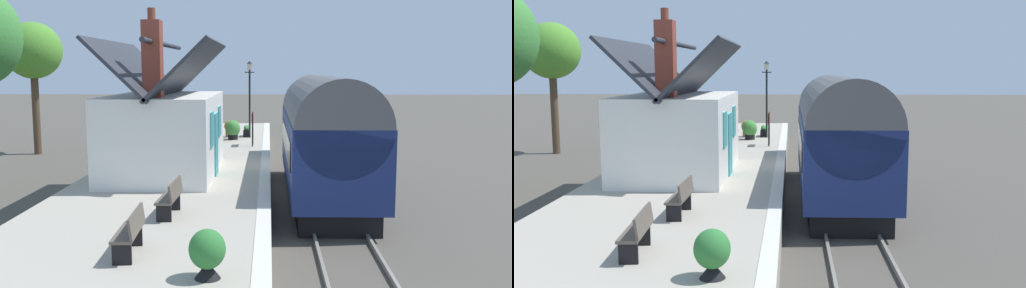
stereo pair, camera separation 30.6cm
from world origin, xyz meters
TOP-DOWN VIEW (x-y plane):
  - ground_plane at (0.00, 0.00)m, footprint 160.00×160.00m
  - platform at (0.00, 4.12)m, footprint 32.00×6.24m
  - platform_edge_coping at (0.00, 1.18)m, footprint 32.00×0.36m
  - rail_near at (0.00, -1.62)m, footprint 52.00×0.08m
  - rail_far at (0.00, -0.18)m, footprint 52.00×0.08m
  - train at (-1.56, -0.90)m, footprint 10.40×2.73m
  - station_building at (-2.10, 4.59)m, footprint 6.50×3.71m
  - bench_platform_end at (6.57, 3.62)m, footprint 1.40×0.43m
  - bench_by_lamp at (-10.61, 3.72)m, footprint 1.42×0.50m
  - bench_mid_platform at (-7.68, 3.45)m, footprint 1.41×0.47m
  - planter_edge_far at (7.32, 2.88)m, footprint 0.76×0.76m
  - planter_corner_building at (8.48, 3.14)m, footprint 0.56×0.56m
  - planter_by_door at (-11.80, 2.11)m, footprint 0.64×0.64m
  - planter_edge_near at (8.82, 5.55)m, footprint 0.38×0.38m
  - planter_bench_left at (9.65, 5.07)m, footprint 0.59×0.59m
  - planter_under_sign at (8.72, 2.24)m, footprint 0.92×0.32m
  - planter_bench_right at (2.51, 3.69)m, footprint 0.72×0.32m
  - lamp_post_platform at (8.18, 2.06)m, footprint 0.32×0.50m
  - station_sign_board at (5.06, 1.81)m, footprint 0.96×0.06m
  - tree_behind_building at (8.65, 13.52)m, footprint 2.89×3.03m

SIDE VIEW (x-z plane):
  - ground_plane at x=0.00m, z-range 0.00..0.00m
  - rail_near at x=0.00m, z-range 0.00..0.14m
  - rail_far at x=0.00m, z-range 0.00..0.14m
  - platform at x=0.00m, z-range 0.00..0.99m
  - platform_edge_coping at x=0.00m, z-range 0.99..1.00m
  - planter_bench_right at x=2.51m, z-range 0.97..1.56m
  - planter_under_sign at x=8.72m, z-range 0.97..1.57m
  - planter_edge_near at x=8.82m, z-range 0.99..1.74m
  - planter_bench_left at x=9.65m, z-range 1.02..1.84m
  - planter_by_door at x=-11.80m, z-range 1.00..1.87m
  - planter_corner_building at x=8.48m, z-range 1.01..1.88m
  - bench_platform_end at x=6.57m, z-range 1.02..1.90m
  - bench_by_lamp at x=-10.61m, z-range 1.02..1.90m
  - bench_mid_platform at x=-7.68m, z-range 1.02..1.90m
  - planter_edge_far at x=7.32m, z-range 1.00..1.99m
  - station_sign_board at x=5.06m, z-range 1.39..2.96m
  - train at x=-1.56m, z-range 0.06..4.38m
  - station_building at x=-2.10m, z-range -0.19..5.20m
  - lamp_post_platform at x=8.18m, z-range 1.75..5.74m
  - tree_behind_building at x=8.65m, z-range 1.94..8.95m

